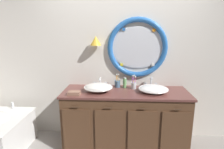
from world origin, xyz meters
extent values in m
cube|color=silver|center=(0.00, 0.59, 1.30)|extent=(6.40, 0.08, 2.60)
ellipsoid|color=silver|center=(0.21, 0.54, 1.48)|extent=(0.85, 0.02, 0.65)
torus|color=#2866B7|center=(0.21, 0.53, 1.48)|extent=(0.93, 0.08, 0.93)
cube|color=orange|center=(0.64, 0.52, 1.45)|extent=(0.05, 0.01, 0.05)
cube|color=orange|center=(0.45, 0.52, 1.75)|extent=(0.05, 0.01, 0.05)
cube|color=#2866B7|center=(0.00, 0.52, 1.76)|extent=(0.05, 0.01, 0.05)
cube|color=purple|center=(-0.21, 0.52, 1.45)|extent=(0.05, 0.01, 0.05)
cube|color=yellow|center=(-0.03, 0.52, 1.22)|extent=(0.05, 0.01, 0.05)
cube|color=silver|center=(0.47, 0.52, 1.22)|extent=(0.05, 0.01, 0.05)
cylinder|color=#4C3823|center=(-0.42, 0.51, 1.61)|extent=(0.02, 0.09, 0.02)
cone|color=gold|center=(-0.42, 0.46, 1.59)|extent=(0.17, 0.17, 0.14)
cube|color=brown|center=(0.04, 0.25, 0.42)|extent=(1.82, 0.60, 0.84)
cube|color=brown|center=(0.04, 0.25, 0.86)|extent=(1.85, 0.64, 0.03)
cube|color=brown|center=(0.04, 0.54, 0.78)|extent=(1.82, 0.02, 0.11)
cube|color=brown|center=(-0.64, -0.06, 0.38)|extent=(0.38, 0.02, 0.64)
cylinder|color=#422D1E|center=(-0.64, -0.08, 0.74)|extent=(0.10, 0.01, 0.01)
cube|color=brown|center=(-0.19, -0.06, 0.38)|extent=(0.38, 0.02, 0.64)
cylinder|color=#422D1E|center=(-0.19, -0.08, 0.74)|extent=(0.10, 0.01, 0.01)
cube|color=brown|center=(0.26, -0.06, 0.38)|extent=(0.38, 0.02, 0.64)
cylinder|color=#422D1E|center=(0.26, -0.08, 0.74)|extent=(0.10, 0.01, 0.01)
cube|color=brown|center=(0.72, -0.06, 0.38)|extent=(0.38, 0.02, 0.64)
cylinder|color=#422D1E|center=(0.72, -0.08, 0.74)|extent=(0.10, 0.01, 0.01)
cylinder|color=silver|center=(-1.76, 0.31, 0.57)|extent=(0.04, 0.04, 0.11)
ellipsoid|color=white|center=(-0.36, 0.22, 0.93)|extent=(0.40, 0.32, 0.12)
torus|color=white|center=(-0.36, 0.22, 0.93)|extent=(0.42, 0.42, 0.02)
cylinder|color=silver|center=(-0.36, 0.22, 0.93)|extent=(0.03, 0.03, 0.01)
ellipsoid|color=white|center=(0.44, 0.22, 0.92)|extent=(0.41, 0.33, 0.10)
torus|color=white|center=(0.44, 0.22, 0.92)|extent=(0.43, 0.43, 0.02)
cylinder|color=silver|center=(0.44, 0.22, 0.92)|extent=(0.03, 0.03, 0.01)
cylinder|color=silver|center=(-0.36, 0.48, 0.88)|extent=(0.05, 0.05, 0.02)
cylinder|color=silver|center=(-0.36, 0.48, 0.95)|extent=(0.02, 0.02, 0.11)
sphere|color=silver|center=(-0.36, 0.48, 1.00)|extent=(0.03, 0.03, 0.03)
cylinder|color=silver|center=(-0.36, 0.42, 1.00)|extent=(0.02, 0.11, 0.02)
cylinder|color=silver|center=(-0.45, 0.48, 0.90)|extent=(0.04, 0.04, 0.06)
cylinder|color=silver|center=(-0.28, 0.48, 0.90)|extent=(0.04, 0.04, 0.06)
cube|color=silver|center=(-0.45, 0.48, 0.94)|extent=(0.05, 0.01, 0.01)
cube|color=silver|center=(-0.28, 0.48, 0.94)|extent=(0.05, 0.01, 0.01)
cylinder|color=silver|center=(0.44, 0.48, 0.88)|extent=(0.05, 0.05, 0.02)
cylinder|color=silver|center=(0.44, 0.48, 0.96)|extent=(0.02, 0.02, 0.14)
sphere|color=silver|center=(0.44, 0.48, 1.03)|extent=(0.03, 0.03, 0.03)
cylinder|color=silver|center=(0.44, 0.42, 1.03)|extent=(0.02, 0.11, 0.02)
cylinder|color=silver|center=(0.36, 0.48, 0.90)|extent=(0.04, 0.04, 0.06)
cylinder|color=silver|center=(0.52, 0.48, 0.90)|extent=(0.04, 0.04, 0.06)
cube|color=silver|center=(0.36, 0.48, 0.94)|extent=(0.05, 0.01, 0.01)
cube|color=silver|center=(0.52, 0.48, 0.94)|extent=(0.05, 0.01, 0.01)
cylinder|color=slate|center=(-0.09, 0.44, 0.92)|extent=(0.09, 0.09, 0.10)
torus|color=slate|center=(-0.09, 0.44, 0.97)|extent=(0.09, 0.09, 0.01)
cylinder|color=orange|center=(-0.07, 0.44, 0.97)|extent=(0.04, 0.01, 0.18)
cube|color=white|center=(-0.07, 0.44, 1.07)|extent=(0.02, 0.02, 0.02)
cylinder|color=orange|center=(-0.10, 0.44, 0.97)|extent=(0.02, 0.02, 0.18)
cube|color=white|center=(-0.10, 0.44, 1.08)|extent=(0.02, 0.02, 0.02)
cylinder|color=silver|center=(0.16, 0.37, 0.92)|extent=(0.08, 0.08, 0.10)
torus|color=silver|center=(0.16, 0.37, 0.97)|extent=(0.08, 0.08, 0.01)
cylinder|color=pink|center=(0.19, 0.38, 0.97)|extent=(0.03, 0.01, 0.17)
cube|color=white|center=(0.19, 0.38, 1.06)|extent=(0.02, 0.02, 0.02)
cylinder|color=yellow|center=(0.16, 0.39, 0.97)|extent=(0.02, 0.02, 0.17)
cube|color=white|center=(0.16, 0.39, 1.07)|extent=(0.02, 0.02, 0.02)
cylinder|color=purple|center=(0.14, 0.37, 0.97)|extent=(0.01, 0.03, 0.18)
cube|color=white|center=(0.14, 0.37, 1.07)|extent=(0.02, 0.02, 0.02)
cylinder|color=purple|center=(0.17, 0.36, 0.98)|extent=(0.04, 0.04, 0.19)
cube|color=white|center=(0.17, 0.36, 1.08)|extent=(0.02, 0.02, 0.03)
cylinder|color=#6BAD66|center=(0.03, 0.41, 0.95)|extent=(0.06, 0.06, 0.15)
cylinder|color=silver|center=(0.03, 0.41, 1.03)|extent=(0.03, 0.03, 0.02)
cylinder|color=silver|center=(0.03, 0.40, 1.04)|extent=(0.01, 0.04, 0.01)
cube|color=#936B56|center=(-0.68, 0.05, 0.88)|extent=(0.18, 0.11, 0.02)
cube|color=#936B56|center=(-0.68, 0.05, 0.91)|extent=(0.17, 0.11, 0.02)
camera|label=1|loc=(-0.01, -2.43, 1.77)|focal=30.41mm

